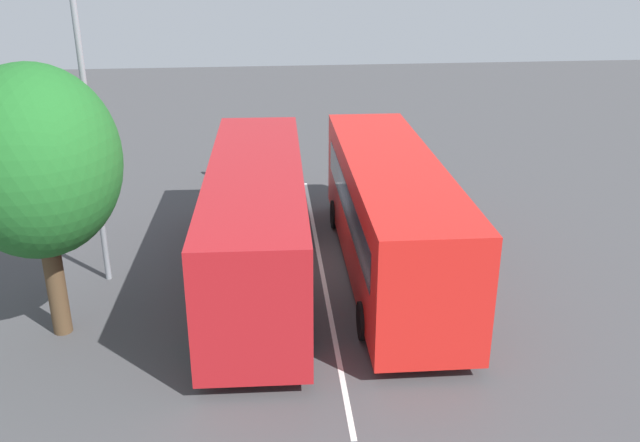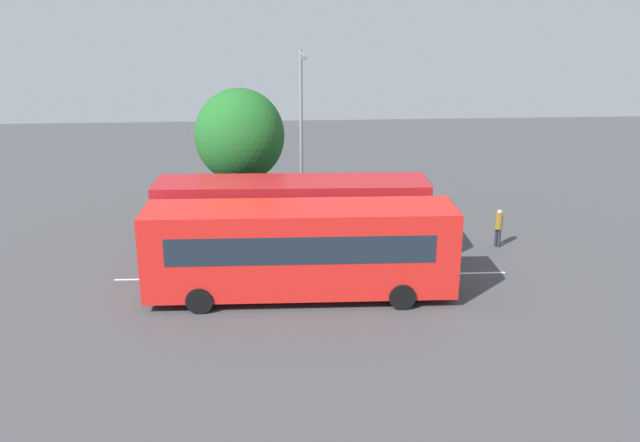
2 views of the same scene
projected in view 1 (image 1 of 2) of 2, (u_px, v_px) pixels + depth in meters
The scene contains 7 objects.
ground_plane at pixel (321, 267), 19.54m from camera, with size 71.84×71.84×0.00m, color #424244.
bus_far_left at pixel (390, 212), 18.59m from camera, with size 10.78×2.79×3.32m.
bus_center_left at pixel (257, 219), 18.09m from camera, with size 10.80×2.90×3.32m.
pedestrian at pixel (230, 157), 26.38m from camera, with size 0.45×0.45×1.65m.
street_lamp at pixel (98, 114), 17.15m from camera, with size 0.23×2.61×8.03m.
depot_tree at pixel (36, 163), 14.69m from camera, with size 4.05×3.64×6.36m.
lane_stripe_outer_left at pixel (321, 267), 19.54m from camera, with size 14.95×0.12×0.01m, color silver.
Camera 1 is at (-17.53, 1.87, 8.54)m, focal length 38.10 mm.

